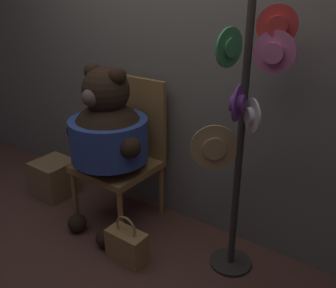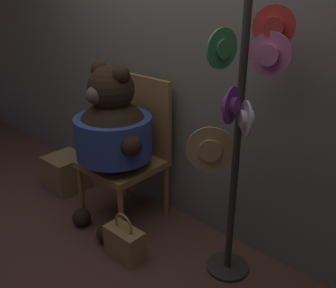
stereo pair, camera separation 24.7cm
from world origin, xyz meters
name	(u,v)px [view 1 (the left image)]	position (x,y,z in m)	size (l,w,h in m)	color
ground_plane	(133,240)	(0.00, 0.00, 0.00)	(14.00, 14.00, 0.00)	brown
wall_back	(177,66)	(0.00, 0.56, 1.21)	(8.00, 0.10, 2.42)	slate
chair	(126,148)	(-0.29, 0.27, 0.58)	(0.55, 0.54, 1.12)	#9E703D
teddy_bear	(108,134)	(-0.27, 0.08, 0.76)	(0.68, 0.60, 1.26)	black
hat_display_rack	(242,132)	(0.72, 0.17, 0.99)	(0.50, 0.40, 1.70)	#332D28
handbag_on_ground	(127,245)	(0.10, -0.18, 0.12)	(0.28, 0.14, 0.35)	#A87A47
wooden_crate	(54,178)	(-1.01, 0.10, 0.16)	(0.32, 0.32, 0.32)	#937047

